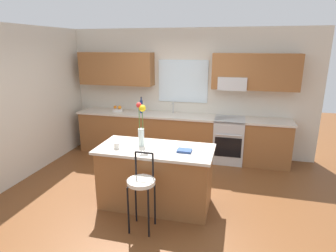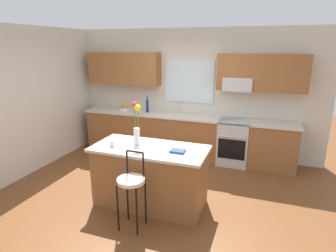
{
  "view_description": "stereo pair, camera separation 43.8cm",
  "coord_description": "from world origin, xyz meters",
  "px_view_note": "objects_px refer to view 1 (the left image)",
  "views": [
    {
      "loc": [
        1.2,
        -4.02,
        2.35
      ],
      "look_at": [
        0.03,
        0.55,
        1.0
      ],
      "focal_mm": 30.25,
      "sensor_mm": 36.0,
      "label": 1
    },
    {
      "loc": [
        1.62,
        -3.89,
        2.35
      ],
      "look_at": [
        0.03,
        0.55,
        1.0
      ],
      "focal_mm": 30.25,
      "sensor_mm": 36.0,
      "label": 2
    }
  ],
  "objects_px": {
    "kitchen_island": "(155,177)",
    "fruit_bowl_oranges": "(118,109)",
    "oven_range": "(229,140)",
    "bar_stool_near": "(141,185)",
    "bottle_olive_oil": "(141,106)",
    "mug_ceramic": "(117,146)",
    "flower_vase": "(141,125)",
    "cookbook": "(184,151)"
  },
  "relations": [
    {
      "from": "kitchen_island",
      "to": "bottle_olive_oil",
      "type": "xyz_separation_m",
      "value": [
        -0.93,
        2.04,
        0.6
      ]
    },
    {
      "from": "kitchen_island",
      "to": "bottle_olive_oil",
      "type": "distance_m",
      "value": 2.32
    },
    {
      "from": "flower_vase",
      "to": "mug_ceramic",
      "type": "bearing_deg",
      "value": -146.76
    },
    {
      "from": "bar_stool_near",
      "to": "mug_ceramic",
      "type": "bearing_deg",
      "value": 139.37
    },
    {
      "from": "bar_stool_near",
      "to": "flower_vase",
      "type": "xyz_separation_m",
      "value": [
        -0.22,
        0.65,
        0.6
      ]
    },
    {
      "from": "bar_stool_near",
      "to": "cookbook",
      "type": "height_order",
      "value": "bar_stool_near"
    },
    {
      "from": "kitchen_island",
      "to": "flower_vase",
      "type": "relative_size",
      "value": 2.6
    },
    {
      "from": "oven_range",
      "to": "mug_ceramic",
      "type": "distance_m",
      "value": 2.69
    },
    {
      "from": "bottle_olive_oil",
      "to": "fruit_bowl_oranges",
      "type": "bearing_deg",
      "value": 180.0
    },
    {
      "from": "kitchen_island",
      "to": "bar_stool_near",
      "type": "relative_size",
      "value": 1.62
    },
    {
      "from": "oven_range",
      "to": "bottle_olive_oil",
      "type": "relative_size",
      "value": 2.61
    },
    {
      "from": "mug_ceramic",
      "to": "bar_stool_near",
      "type": "bearing_deg",
      "value": -40.63
    },
    {
      "from": "kitchen_island",
      "to": "mug_ceramic",
      "type": "xyz_separation_m",
      "value": [
        -0.53,
        -0.16,
        0.5
      ]
    },
    {
      "from": "fruit_bowl_oranges",
      "to": "bottle_olive_oil",
      "type": "relative_size",
      "value": 0.68
    },
    {
      "from": "oven_range",
      "to": "kitchen_island",
      "type": "xyz_separation_m",
      "value": [
        -0.98,
        -2.01,
        0.0
      ]
    },
    {
      "from": "flower_vase",
      "to": "fruit_bowl_oranges",
      "type": "height_order",
      "value": "flower_vase"
    },
    {
      "from": "bar_stool_near",
      "to": "kitchen_island",
      "type": "bearing_deg",
      "value": 90.0
    },
    {
      "from": "kitchen_island",
      "to": "bar_stool_near",
      "type": "bearing_deg",
      "value": -90.0
    },
    {
      "from": "bar_stool_near",
      "to": "mug_ceramic",
      "type": "distance_m",
      "value": 0.77
    },
    {
      "from": "cookbook",
      "to": "fruit_bowl_oranges",
      "type": "distance_m",
      "value": 2.85
    },
    {
      "from": "mug_ceramic",
      "to": "bottle_olive_oil",
      "type": "distance_m",
      "value": 2.24
    },
    {
      "from": "fruit_bowl_oranges",
      "to": "flower_vase",
      "type": "bearing_deg",
      "value": -57.4
    },
    {
      "from": "oven_range",
      "to": "kitchen_island",
      "type": "relative_size",
      "value": 0.55
    },
    {
      "from": "oven_range",
      "to": "mug_ceramic",
      "type": "xyz_separation_m",
      "value": [
        -1.51,
        -2.17,
        0.51
      ]
    },
    {
      "from": "mug_ceramic",
      "to": "flower_vase",
      "type": "bearing_deg",
      "value": 33.24
    },
    {
      "from": "bar_stool_near",
      "to": "bottle_olive_oil",
      "type": "xyz_separation_m",
      "value": [
        -0.93,
        2.65,
        0.43
      ]
    },
    {
      "from": "oven_range",
      "to": "cookbook",
      "type": "distance_m",
      "value": 2.18
    },
    {
      "from": "bar_stool_near",
      "to": "mug_ceramic",
      "type": "height_order",
      "value": "bar_stool_near"
    },
    {
      "from": "mug_ceramic",
      "to": "cookbook",
      "type": "bearing_deg",
      "value": 6.73
    },
    {
      "from": "cookbook",
      "to": "flower_vase",
      "type": "bearing_deg",
      "value": 172.46
    },
    {
      "from": "oven_range",
      "to": "bottle_olive_oil",
      "type": "distance_m",
      "value": 2.0
    },
    {
      "from": "kitchen_island",
      "to": "fruit_bowl_oranges",
      "type": "relative_size",
      "value": 7.02
    },
    {
      "from": "mug_ceramic",
      "to": "cookbook",
      "type": "relative_size",
      "value": 0.45
    },
    {
      "from": "kitchen_island",
      "to": "fruit_bowl_oranges",
      "type": "distance_m",
      "value": 2.58
    },
    {
      "from": "flower_vase",
      "to": "oven_range",
      "type": "bearing_deg",
      "value": 58.72
    },
    {
      "from": "oven_range",
      "to": "flower_vase",
      "type": "height_order",
      "value": "flower_vase"
    },
    {
      "from": "kitchen_island",
      "to": "bottle_olive_oil",
      "type": "relative_size",
      "value": 4.78
    },
    {
      "from": "kitchen_island",
      "to": "cookbook",
      "type": "bearing_deg",
      "value": -5.91
    },
    {
      "from": "bar_stool_near",
      "to": "cookbook",
      "type": "xyz_separation_m",
      "value": [
        0.44,
        0.57,
        0.3
      ]
    },
    {
      "from": "oven_range",
      "to": "flower_vase",
      "type": "bearing_deg",
      "value": -121.28
    },
    {
      "from": "oven_range",
      "to": "bar_stool_near",
      "type": "height_order",
      "value": "bar_stool_near"
    },
    {
      "from": "kitchen_island",
      "to": "mug_ceramic",
      "type": "distance_m",
      "value": 0.74
    }
  ]
}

